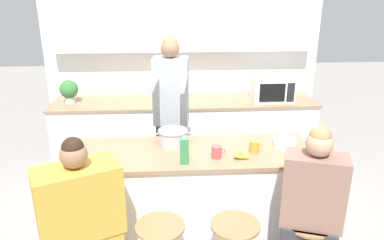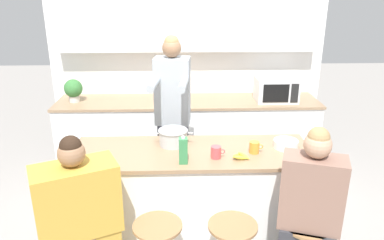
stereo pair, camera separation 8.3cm
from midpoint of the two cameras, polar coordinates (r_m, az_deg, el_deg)
wall_back at (r=4.73m, az=-0.22°, el=11.70°), size 3.44×0.22×2.70m
back_counter at (r=4.72m, az=-0.09°, el=-2.15°), size 3.19×0.64×0.89m
kitchen_island at (r=3.33m, az=0.76°, el=-11.91°), size 2.00×0.68×0.93m
person_cooking at (r=3.64m, az=-2.26°, el=-1.27°), size 0.38×0.60×1.80m
person_wrapped_blanket at (r=2.81m, az=-15.74°, el=-16.01°), size 0.62×0.49×1.33m
person_seated_near at (r=2.88m, az=18.00°, el=-15.14°), size 0.47×0.37×1.37m
cooking_pot at (r=3.21m, az=-2.15°, el=-2.64°), size 0.34×0.25×0.14m
fruit_bowl at (r=3.27m, az=14.79°, el=-3.55°), size 0.21×0.21×0.07m
coffee_cup_near at (r=2.99m, az=4.47°, el=-4.92°), size 0.11×0.08×0.10m
coffee_cup_far at (r=3.11m, az=10.24°, el=-4.12°), size 0.11×0.08×0.10m
banana_bunch at (r=3.00m, az=8.14°, el=-5.51°), size 0.16×0.11×0.05m
juice_carton at (r=2.87m, az=-0.52°, el=-4.67°), size 0.07×0.07×0.22m
microwave at (r=4.65m, az=13.20°, el=4.56°), size 0.49×0.35×0.28m
potted_plant at (r=4.69m, az=-17.15°, el=4.49°), size 0.22×0.22×0.28m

